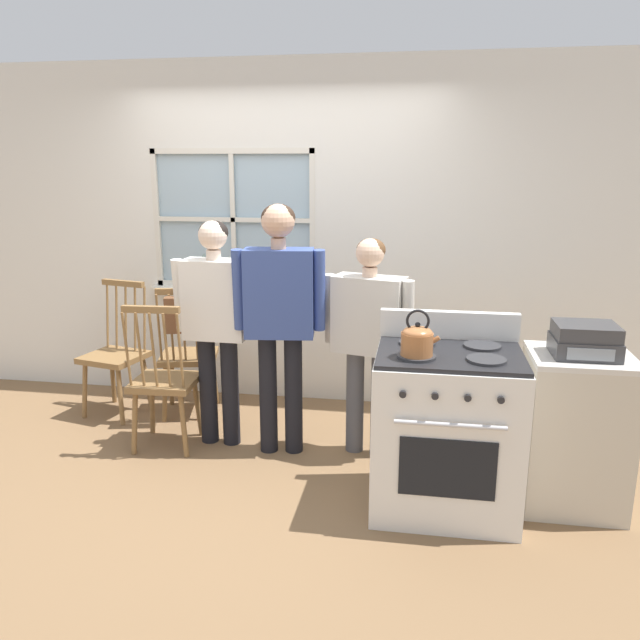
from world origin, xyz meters
TOP-DOWN VIEW (x-y plane):
  - ground_plane at (0.00, 0.00)m, footprint 16.00×16.00m
  - wall_back at (0.03, 1.40)m, footprint 6.40×0.16m
  - chair_by_window at (-0.68, 0.89)m, footprint 0.50×0.49m
  - chair_near_wall at (-1.25, 0.83)m, footprint 0.50×0.49m
  - chair_center_cluster at (-0.63, 0.31)m, footprint 0.44×0.43m
  - person_elderly_left at (-0.29, 0.43)m, footprint 0.57×0.22m
  - person_teen_center at (0.17, 0.37)m, footprint 0.61×0.26m
  - person_adult_right at (0.75, 0.44)m, footprint 0.62×0.32m
  - stove at (1.24, -0.17)m, footprint 0.80×0.68m
  - kettle at (1.06, -0.30)m, footprint 0.21×0.17m
  - potted_plant at (-0.68, 1.31)m, footprint 0.16×0.16m
  - handbag at (-0.63, 0.66)m, footprint 0.23×0.22m
  - side_counter at (1.96, -0.02)m, footprint 0.55×0.50m
  - stereo at (1.96, -0.04)m, footprint 0.34×0.29m

SIDE VIEW (x-z plane):
  - ground_plane at x=0.00m, z-range 0.00..0.00m
  - side_counter at x=1.96m, z-range 0.00..0.90m
  - chair_by_window at x=-0.68m, z-range -0.05..0.99m
  - chair_near_wall at x=-1.25m, z-range -0.05..0.99m
  - chair_center_cluster at x=-0.63m, z-range -0.05..0.99m
  - stove at x=1.24m, z-range -0.07..1.01m
  - handbag at x=-0.63m, z-range 0.71..1.02m
  - person_adult_right at x=0.75m, z-range 0.15..1.61m
  - person_elderly_left at x=-0.29m, z-range 0.16..1.72m
  - stereo at x=1.96m, z-range 0.90..1.08m
  - potted_plant at x=-0.68m, z-range 0.86..1.15m
  - kettle at x=1.06m, z-range 0.90..1.15m
  - person_teen_center at x=0.17m, z-range 0.19..1.87m
  - wall_back at x=0.03m, z-range -0.01..2.69m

